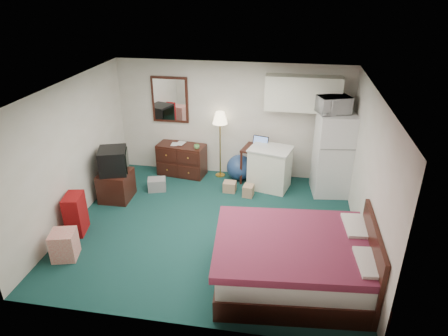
% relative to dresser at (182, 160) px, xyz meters
% --- Properties ---
extents(floor, '(5.00, 4.50, 0.01)m').
position_rel_dresser_xyz_m(floor, '(1.08, -1.98, -0.36)').
color(floor, '#183E39').
rests_on(floor, ground).
extents(ceiling, '(5.00, 4.50, 0.01)m').
position_rel_dresser_xyz_m(ceiling, '(1.08, -1.98, 2.14)').
color(ceiling, beige).
rests_on(ceiling, walls).
extents(walls, '(5.01, 4.51, 2.50)m').
position_rel_dresser_xyz_m(walls, '(1.08, -1.98, 0.89)').
color(walls, beige).
rests_on(walls, floor).
extents(mirror, '(0.80, 0.06, 1.00)m').
position_rel_dresser_xyz_m(mirror, '(-0.27, 0.24, 1.29)').
color(mirror, white).
rests_on(mirror, walls).
extents(upper_cabinets, '(1.50, 0.35, 0.70)m').
position_rel_dresser_xyz_m(upper_cabinets, '(2.53, 0.10, 1.59)').
color(upper_cabinets, silver).
rests_on(upper_cabinets, walls).
extents(headboard, '(0.06, 1.56, 1.00)m').
position_rel_dresser_xyz_m(headboard, '(3.54, -3.17, 0.19)').
color(headboard, black).
rests_on(headboard, walls).
extents(dresser, '(1.10, 0.62, 0.71)m').
position_rel_dresser_xyz_m(dresser, '(0.00, 0.00, 0.00)').
color(dresser, black).
rests_on(dresser, floor).
extents(floor_lamp, '(0.39, 0.39, 1.48)m').
position_rel_dresser_xyz_m(floor_lamp, '(0.86, 0.07, 0.39)').
color(floor_lamp, gold).
rests_on(floor_lamp, floor).
extents(desk, '(0.74, 0.74, 0.78)m').
position_rel_dresser_xyz_m(desk, '(1.70, -0.05, 0.04)').
color(desk, black).
rests_on(desk, floor).
extents(exercise_ball, '(0.59, 0.59, 0.56)m').
position_rel_dresser_xyz_m(exercise_ball, '(1.30, -0.02, -0.08)').
color(exercise_ball, navy).
rests_on(exercise_ball, floor).
extents(kitchen_counter, '(0.92, 0.78, 0.87)m').
position_rel_dresser_xyz_m(kitchen_counter, '(1.98, -0.30, 0.08)').
color(kitchen_counter, silver).
rests_on(kitchen_counter, floor).
extents(fridge, '(0.78, 0.78, 1.69)m').
position_rel_dresser_xyz_m(fridge, '(3.21, -0.29, 0.49)').
color(fridge, silver).
rests_on(fridge, floor).
extents(bed, '(2.36, 1.92, 0.71)m').
position_rel_dresser_xyz_m(bed, '(2.54, -3.17, -0.00)').
color(bed, maroon).
rests_on(bed, floor).
extents(tv_stand, '(0.59, 0.64, 0.58)m').
position_rel_dresser_xyz_m(tv_stand, '(-1.00, -1.29, -0.07)').
color(tv_stand, black).
rests_on(tv_stand, floor).
extents(suitcase, '(0.36, 0.49, 0.72)m').
position_rel_dresser_xyz_m(suitcase, '(-1.20, -2.52, 0.00)').
color(suitcase, '#610B13').
rests_on(suitcase, floor).
extents(retail_box, '(0.45, 0.45, 0.46)m').
position_rel_dresser_xyz_m(retail_box, '(-1.05, -3.21, -0.12)').
color(retail_box, beige).
rests_on(retail_box, floor).
extents(file_bin, '(0.43, 0.37, 0.26)m').
position_rel_dresser_xyz_m(file_bin, '(-0.32, -0.82, -0.23)').
color(file_bin, gray).
rests_on(file_bin, floor).
extents(cardboard_box_a, '(0.26, 0.22, 0.22)m').
position_rel_dresser_xyz_m(cardboard_box_a, '(1.18, -0.63, -0.25)').
color(cardboard_box_a, tan).
rests_on(cardboard_box_a, floor).
extents(cardboard_box_b, '(0.23, 0.26, 0.24)m').
position_rel_dresser_xyz_m(cardboard_box_b, '(1.59, -0.75, -0.24)').
color(cardboard_box_b, tan).
rests_on(cardboard_box_b, floor).
extents(laptop, '(0.41, 0.36, 0.23)m').
position_rel_dresser_xyz_m(laptop, '(1.71, -0.10, 0.55)').
color(laptop, black).
rests_on(laptop, desk).
extents(crt_tv, '(0.68, 0.71, 0.49)m').
position_rel_dresser_xyz_m(crt_tv, '(-1.01, -1.27, 0.46)').
color(crt_tv, black).
rests_on(crt_tv, tv_stand).
extents(microwave, '(0.67, 0.52, 0.40)m').
position_rel_dresser_xyz_m(microwave, '(3.11, -0.28, 1.54)').
color(microwave, silver).
rests_on(microwave, fridge).
extents(book_a, '(0.15, 0.02, 0.20)m').
position_rel_dresser_xyz_m(book_a, '(-0.22, -0.01, 0.46)').
color(book_a, tan).
rests_on(book_a, dresser).
extents(book_b, '(0.18, 0.06, 0.24)m').
position_rel_dresser_xyz_m(book_b, '(-0.12, 0.07, 0.48)').
color(book_b, tan).
rests_on(book_b, dresser).
extents(mug, '(0.15, 0.14, 0.12)m').
position_rel_dresser_xyz_m(mug, '(0.39, -0.16, 0.42)').
color(mug, '#639E54').
rests_on(mug, dresser).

